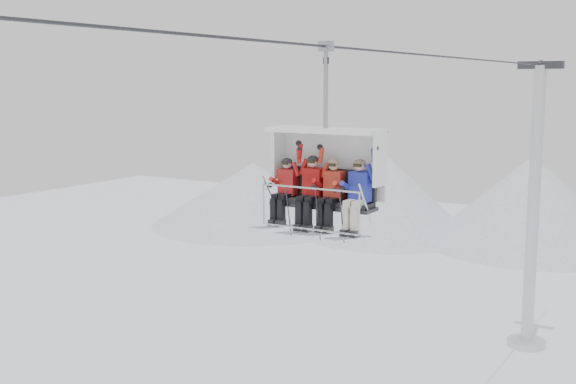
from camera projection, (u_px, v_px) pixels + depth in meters
The scene contains 8 objects.
ridgeline at pixel (573, 218), 51.94m from camera, with size 72.00×21.00×7.00m.
lift_tower_right at pixel (532, 228), 33.75m from camera, with size 2.00×1.80×13.48m.
haul_cable at pixel (288, 43), 14.05m from camera, with size 0.06×0.06×50.00m, color #2F2F34.
chairlift_carrier at pixel (328, 166), 15.87m from camera, with size 2.56×1.17×3.98m.
skier_far_left at pixel (285, 188), 16.15m from camera, with size 0.40×1.69×1.59m.
skier_center_left at pixel (311, 188), 15.81m from camera, with size 0.44×1.69×1.72m.
skier_center_right at pixel (332, 191), 15.54m from camera, with size 0.42×1.69×1.65m.
skier_far_right at pixel (358, 193), 15.23m from camera, with size 0.43×1.69×1.70m.
Camera 1 is at (7.46, -12.23, 12.55)m, focal length 45.00 mm.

